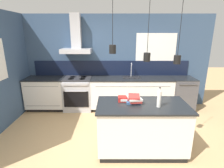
% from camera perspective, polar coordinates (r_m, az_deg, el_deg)
% --- Properties ---
extents(ground_plane, '(16.00, 16.00, 0.00)m').
position_cam_1_polar(ground_plane, '(3.64, -0.06, -18.85)').
color(ground_plane, tan).
rests_on(ground_plane, ground).
extents(wall_back, '(5.60, 2.29, 2.60)m').
position_cam_1_polar(wall_back, '(5.03, -0.61, 7.80)').
color(wall_back, '#354C6B').
rests_on(wall_back, ground_plane).
extents(counter_run_left, '(1.05, 0.64, 0.91)m').
position_cam_1_polar(counter_run_left, '(5.29, -20.42, -2.81)').
color(counter_run_left, black).
rests_on(counter_run_left, ground_plane).
extents(counter_run_sink, '(2.26, 0.64, 1.30)m').
position_cam_1_polar(counter_run_sink, '(4.98, 6.49, -3.01)').
color(counter_run_sink, black).
rests_on(counter_run_sink, ground_plane).
extents(oven_range, '(0.76, 0.66, 0.91)m').
position_cam_1_polar(oven_range, '(5.04, -10.78, -3.04)').
color(oven_range, '#B5B5BA').
rests_on(oven_range, ground_plane).
extents(dishwasher, '(0.62, 0.65, 0.91)m').
position_cam_1_polar(dishwasher, '(5.33, 21.99, -2.90)').
color(dishwasher, '#4C4C51').
rests_on(dishwasher, ground_plane).
extents(kitchen_island, '(1.58, 0.82, 0.91)m').
position_cam_1_polar(kitchen_island, '(3.29, 9.75, -13.78)').
color(kitchen_island, black).
rests_on(kitchen_island, ground_plane).
extents(bottle_on_island, '(0.07, 0.07, 0.34)m').
position_cam_1_polar(bottle_on_island, '(3.00, 15.33, -4.66)').
color(bottle_on_island, silver).
rests_on(bottle_on_island, kitchen_island).
extents(book_stack, '(0.28, 0.34, 0.13)m').
position_cam_1_polar(book_stack, '(3.13, 7.39, -4.85)').
color(book_stack, '#335684').
rests_on(book_stack, kitchen_island).
extents(red_supply_box, '(0.20, 0.16, 0.08)m').
position_cam_1_polar(red_supply_box, '(3.18, 4.04, -4.84)').
color(red_supply_box, red).
rests_on(red_supply_box, kitchen_island).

